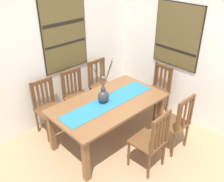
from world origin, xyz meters
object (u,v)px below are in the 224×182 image
at_px(painting_on_side_wall, 177,36).
at_px(chair_3, 76,95).
at_px(chair_0, 151,140).
at_px(chair_4, 157,89).
at_px(centerpiece_vase, 103,95).
at_px(dining_table, 109,107).
at_px(chair_1, 48,106).
at_px(chair_5, 101,84).
at_px(chair_2, 175,122).
at_px(painting_on_back_wall, 64,31).

bearing_deg(painting_on_side_wall, chair_3, 146.52).
distance_m(chair_0, chair_4, 1.49).
xyz_separation_m(centerpiece_vase, chair_3, (0.04, 0.79, -0.35)).
height_order(centerpiece_vase, chair_4, centerpiece_vase).
distance_m(dining_table, chair_3, 0.85).
bearing_deg(painting_on_side_wall, chair_1, 153.76).
bearing_deg(chair_5, chair_2, -89.95).
bearing_deg(chair_2, painting_on_side_wall, 38.83).
bearing_deg(chair_0, chair_5, 70.95).
bearing_deg(dining_table, painting_on_back_wall, 88.30).
bearing_deg(chair_2, chair_3, 109.88).
xyz_separation_m(chair_0, chair_3, (-0.01, 1.71, -0.01)).
bearing_deg(chair_0, centerpiece_vase, 93.66).
bearing_deg(painting_on_side_wall, chair_2, -141.17).
xyz_separation_m(dining_table, chair_3, (-0.02, 0.84, -0.13)).
xyz_separation_m(chair_0, painting_on_side_wall, (1.47, 0.72, 0.99)).
bearing_deg(chair_3, dining_table, -88.81).
height_order(dining_table, painting_on_side_wall, painting_on_side_wall).
bearing_deg(chair_0, chair_2, 1.73).
xyz_separation_m(dining_table, chair_4, (1.22, -0.02, -0.14)).
height_order(chair_4, painting_on_back_wall, painting_on_back_wall).
relative_size(dining_table, chair_2, 1.82).
distance_m(chair_1, painting_on_back_wall, 1.28).
relative_size(chair_0, painting_on_back_wall, 0.72).
bearing_deg(chair_3, painting_on_back_wall, 79.69).
bearing_deg(painting_on_side_wall, dining_table, 174.36).
relative_size(chair_5, painting_on_back_wall, 0.71).
relative_size(chair_0, chair_4, 1.04).
bearing_deg(chair_1, painting_on_side_wall, -26.24).
height_order(chair_0, painting_on_side_wall, painting_on_side_wall).
bearing_deg(centerpiece_vase, painting_on_back_wall, 84.93).
bearing_deg(centerpiece_vase, dining_table, -38.54).
height_order(chair_4, chair_5, chair_5).
bearing_deg(chair_3, chair_5, 1.48).
bearing_deg(dining_table, chair_2, -55.09).
height_order(chair_1, painting_on_side_wall, painting_on_side_wall).
bearing_deg(chair_3, chair_1, 177.22).
distance_m(chair_0, chair_5, 1.82).
relative_size(chair_4, chair_5, 0.98).
relative_size(chair_4, painting_on_back_wall, 0.69).
xyz_separation_m(chair_5, painting_on_back_wall, (-0.56, 0.26, 1.10)).
relative_size(chair_1, chair_2, 0.97).
distance_m(chair_5, painting_on_back_wall, 1.26).
height_order(centerpiece_vase, painting_on_back_wall, painting_on_back_wall).
distance_m(chair_2, painting_on_back_wall, 2.32).
bearing_deg(dining_table, chair_4, -0.97).
bearing_deg(centerpiece_vase, chair_0, -86.34).
xyz_separation_m(centerpiece_vase, chair_2, (0.66, -0.90, -0.36)).
bearing_deg(chair_5, dining_table, -124.72).
bearing_deg(chair_4, chair_0, -145.31).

